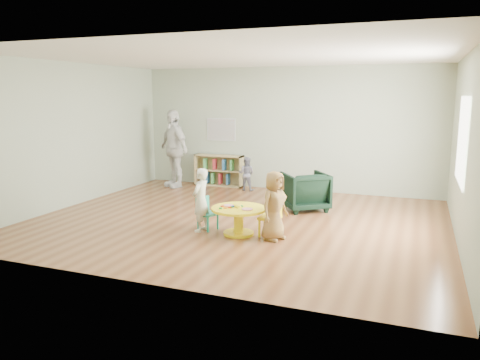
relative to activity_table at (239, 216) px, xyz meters
The scene contains 11 objects.
room 1.79m from the activity_table, 110.86° to the left, with size 7.10×7.00×2.80m.
activity_table is the anchor object (origin of this frame).
kid_chair_left 0.61m from the activity_table, behind, with size 0.37×0.37×0.53m.
kid_chair_right 0.53m from the activity_table, 10.89° to the left, with size 0.32×0.32×0.58m.
bookshelf 4.11m from the activity_table, 117.88° to the left, with size 1.20×0.30×0.75m.
alphabet_poster 4.34m from the activity_table, 116.92° to the left, with size 0.74×0.01×0.54m.
armchair 2.04m from the activity_table, 72.86° to the left, with size 0.78×0.80×0.73m, color black.
child_left 0.67m from the activity_table, behind, with size 0.37×0.25×1.03m, color silver.
child_right 0.64m from the activity_table, ahead, with size 0.52×0.34×1.06m, color yellow.
toddler 3.46m from the activity_table, 108.21° to the left, with size 0.38×0.29×0.78m, color #17193B.
adult_caretaker 4.26m from the activity_table, 132.67° to the left, with size 1.08×0.45×1.83m, color white.
Camera 1 is at (2.89, -7.41, 2.17)m, focal length 35.00 mm.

